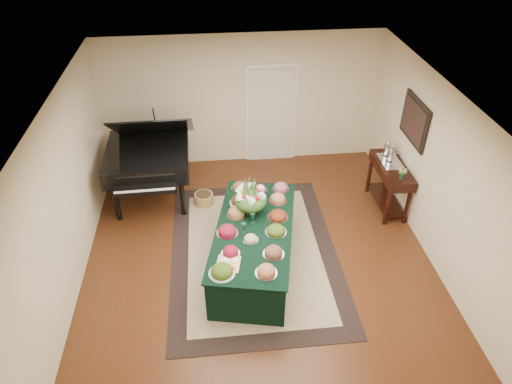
{
  "coord_description": "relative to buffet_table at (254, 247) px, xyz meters",
  "views": [
    {
      "loc": [
        -0.61,
        -5.42,
        5.21
      ],
      "look_at": [
        0.0,
        0.3,
        1.05
      ],
      "focal_mm": 32.0,
      "sensor_mm": 36.0,
      "label": 1
    }
  ],
  "objects": [
    {
      "name": "kitchen_doorway",
      "position": [
        0.68,
        3.19,
        0.64
      ],
      "size": [
        1.05,
        0.07,
        2.1
      ],
      "color": "white",
      "rests_on": "ground"
    },
    {
      "name": "buffet_table",
      "position": [
        0.0,
        0.0,
        0.0
      ],
      "size": [
        1.61,
        2.59,
        0.77
      ],
      "color": "black",
      "rests_on": "ground"
    },
    {
      "name": "pink_bouquet",
      "position": [
        2.58,
        0.86,
        0.65
      ],
      "size": [
        0.16,
        0.16,
        0.21
      ],
      "color": "#143320",
      "rests_on": "mahogany_sideboard"
    },
    {
      "name": "area_rug",
      "position": [
        0.02,
        0.28,
        -0.38
      ],
      "size": [
        2.69,
        3.76,
        0.01
      ],
      "color": "black",
      "rests_on": "ground"
    },
    {
      "name": "tea_service",
      "position": [
        2.58,
        1.5,
        0.63
      ],
      "size": [
        0.34,
        0.58,
        0.3
      ],
      "color": "silver",
      "rests_on": "mahogany_sideboard"
    },
    {
      "name": "wicker_basket",
      "position": [
        -0.77,
        1.7,
        -0.28
      ],
      "size": [
        0.35,
        0.35,
        0.22
      ],
      "primitive_type": "cylinder",
      "color": "olive",
      "rests_on": "ground"
    },
    {
      "name": "wall_painting",
      "position": [
        2.8,
        1.28,
        1.36
      ],
      "size": [
        0.05,
        0.95,
        0.75
      ],
      "color": "black",
      "rests_on": "ground"
    },
    {
      "name": "food_platters",
      "position": [
        -0.01,
        0.07,
        0.43
      ],
      "size": [
        1.4,
        2.3,
        0.12
      ],
      "color": "silver",
      "rests_on": "buffet_table"
    },
    {
      "name": "cutting_board",
      "position": [
        -0.43,
        -0.71,
        0.42
      ],
      "size": [
        0.38,
        0.38,
        0.1
      ],
      "color": "tan",
      "rests_on": "buffet_table"
    },
    {
      "name": "green_goblets",
      "position": [
        -0.09,
        0.02,
        0.47
      ],
      "size": [
        0.23,
        0.3,
        0.18
      ],
      "color": "#143320",
      "rests_on": "buffet_table"
    },
    {
      "name": "mahogany_sideboard",
      "position": [
        2.58,
        1.28,
        0.3
      ],
      "size": [
        0.45,
        1.19,
        0.9
      ],
      "color": "black",
      "rests_on": "ground"
    },
    {
      "name": "floral_centerpiece",
      "position": [
        -0.02,
        0.38,
        0.68
      ],
      "size": [
        0.52,
        0.52,
        0.52
      ],
      "color": "#143320",
      "rests_on": "buffet_table"
    },
    {
      "name": "grand_piano",
      "position": [
        -1.72,
        2.03,
        0.52
      ],
      "size": [
        1.62,
        1.82,
        1.8
      ],
      "color": "black",
      "rests_on": "ground"
    },
    {
      "name": "ground",
      "position": [
        0.08,
        0.22,
        -0.39
      ],
      "size": [
        6.0,
        6.0,
        0.0
      ],
      "primitive_type": "plane",
      "color": "black",
      "rests_on": "ground"
    }
  ]
}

